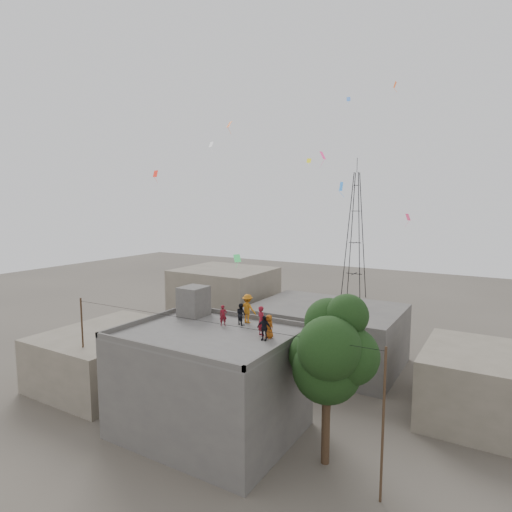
{
  "coord_description": "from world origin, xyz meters",
  "views": [
    {
      "loc": [
        14.83,
        -19.57,
        13.68
      ],
      "look_at": [
        1.28,
        3.3,
        10.4
      ],
      "focal_mm": 30.0,
      "sensor_mm": 36.0,
      "label": 1
    }
  ],
  "objects_px": {
    "tree": "(331,352)",
    "person_red_adult": "(261,321)",
    "person_dark_adult": "(264,328)",
    "transmission_tower": "(355,236)",
    "stair_head_box": "(194,301)"
  },
  "relations": [
    {
      "from": "tree",
      "to": "person_red_adult",
      "type": "height_order",
      "value": "tree"
    },
    {
      "from": "stair_head_box",
      "to": "person_red_adult",
      "type": "height_order",
      "value": "stair_head_box"
    },
    {
      "from": "person_red_adult",
      "to": "person_dark_adult",
      "type": "relative_size",
      "value": 1.24
    },
    {
      "from": "person_red_adult",
      "to": "person_dark_adult",
      "type": "distance_m",
      "value": 0.86
    },
    {
      "from": "transmission_tower",
      "to": "tree",
      "type": "bearing_deg",
      "value": -73.91
    },
    {
      "from": "person_red_adult",
      "to": "tree",
      "type": "bearing_deg",
      "value": -157.67
    },
    {
      "from": "tree",
      "to": "person_red_adult",
      "type": "bearing_deg",
      "value": 172.81
    },
    {
      "from": "transmission_tower",
      "to": "person_red_adult",
      "type": "relative_size",
      "value": 11.53
    },
    {
      "from": "stair_head_box",
      "to": "transmission_tower",
      "type": "relative_size",
      "value": 0.1
    },
    {
      "from": "stair_head_box",
      "to": "tree",
      "type": "height_order",
      "value": "tree"
    },
    {
      "from": "stair_head_box",
      "to": "person_red_adult",
      "type": "relative_size",
      "value": 1.15
    },
    {
      "from": "transmission_tower",
      "to": "person_red_adult",
      "type": "bearing_deg",
      "value": -79.91
    },
    {
      "from": "person_red_adult",
      "to": "person_dark_adult",
      "type": "bearing_deg",
      "value": 159.28
    },
    {
      "from": "tree",
      "to": "person_red_adult",
      "type": "relative_size",
      "value": 5.24
    },
    {
      "from": "stair_head_box",
      "to": "tree",
      "type": "xyz_separation_m",
      "value": [
        10.57,
        -2.0,
        -1.0
      ]
    }
  ]
}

